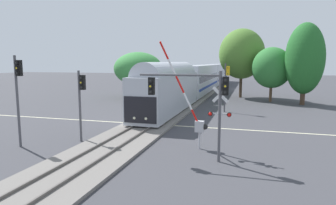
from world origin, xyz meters
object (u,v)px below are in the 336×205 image
at_px(traffic_signal_far_side, 226,80).
at_px(crossing_gate_near, 195,115).
at_px(traffic_signal_near_right, 195,93).
at_px(oak_far_right, 272,68).
at_px(traffic_signal_near_left, 18,86).
at_px(crossing_signal_mast, 220,112).
at_px(maple_right_background, 305,59).
at_px(traffic_signal_median, 81,94).
at_px(commuter_train, 202,78).
at_px(oak_behind_train, 138,69).
at_px(elm_centre_background, 242,54).

bearing_deg(traffic_signal_far_side, crossing_gate_near, -92.75).
xyz_separation_m(traffic_signal_far_side, traffic_signal_near_right, (-0.29, -16.86, 0.22)).
bearing_deg(oak_far_right, traffic_signal_near_left, -121.00).
height_order(crossing_signal_mast, traffic_signal_near_right, traffic_signal_near_right).
bearing_deg(crossing_signal_mast, traffic_signal_far_side, 93.52).
distance_m(crossing_signal_mast, traffic_signal_far_side, 15.47).
height_order(oak_far_right, maple_right_background, maple_right_background).
distance_m(crossing_gate_near, traffic_signal_near_right, 2.79).
xyz_separation_m(crossing_signal_mast, traffic_signal_median, (-9.43, 0.24, 0.76)).
distance_m(traffic_signal_near_right, maple_right_background, 26.92).
distance_m(commuter_train, crossing_signal_mast, 35.70).
height_order(crossing_gate_near, traffic_signal_near_right, crossing_gate_near).
bearing_deg(oak_behind_train, crossing_signal_mast, -59.10).
height_order(traffic_signal_near_right, oak_behind_train, oak_behind_train).
distance_m(crossing_gate_near, oak_behind_train, 28.03).
xyz_separation_m(crossing_gate_near, traffic_signal_near_left, (-10.87, -2.77, 1.80)).
bearing_deg(traffic_signal_near_right, traffic_signal_median, 168.29).
bearing_deg(traffic_signal_near_left, traffic_signal_median, 36.11).
bearing_deg(commuter_train, crossing_gate_near, -81.50).
height_order(commuter_train, elm_centre_background, elm_centre_background).
distance_m(traffic_signal_near_left, oak_behind_train, 27.38).
xyz_separation_m(traffic_signal_near_left, oak_behind_train, (-2.58, 27.25, 0.51)).
xyz_separation_m(oak_far_right, maple_right_background, (3.77, -2.25, 1.19)).
xyz_separation_m(commuter_train, crossing_signal_mast, (6.78, -35.05, -0.18)).
relative_size(commuter_train, elm_centre_background, 6.21).
distance_m(commuter_train, oak_far_right, 14.46).
relative_size(crossing_gate_near, oak_far_right, 0.90).
bearing_deg(crossing_gate_near, maple_right_background, 67.06).
distance_m(crossing_signal_mast, elm_centre_background, 30.10).
distance_m(traffic_signal_far_side, oak_far_right, 11.84).
height_order(crossing_gate_near, crossing_signal_mast, crossing_gate_near).
distance_m(oak_far_right, elm_centre_background, 6.06).
relative_size(crossing_signal_mast, traffic_signal_far_side, 0.78).
bearing_deg(traffic_signal_near_right, traffic_signal_far_side, 89.02).
bearing_deg(crossing_signal_mast, maple_right_background, 71.22).
xyz_separation_m(crossing_signal_mast, oak_far_right, (4.29, 25.97, 2.15)).
relative_size(traffic_signal_far_side, oak_behind_train, 0.72).
bearing_deg(traffic_signal_near_right, traffic_signal_near_left, -177.17).
bearing_deg(traffic_signal_near_left, oak_far_right, 59.00).
distance_m(traffic_signal_far_side, elm_centre_background, 14.78).
height_order(traffic_signal_near_left, traffic_signal_near_right, traffic_signal_near_left).
bearing_deg(oak_behind_train, oak_far_right, 2.15).
distance_m(traffic_signal_near_right, oak_behind_train, 30.09).
xyz_separation_m(commuter_train, elm_centre_background, (6.84, -5.24, 3.97)).
distance_m(traffic_signal_near_left, oak_far_right, 32.65).
relative_size(crossing_signal_mast, elm_centre_background, 0.40).
xyz_separation_m(traffic_signal_near_right, oak_behind_train, (-13.87, 26.69, 0.67)).
height_order(traffic_signal_near_left, maple_right_background, maple_right_background).
distance_m(crossing_signal_mast, traffic_signal_median, 9.46).
relative_size(traffic_signal_near_right, maple_right_background, 0.48).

